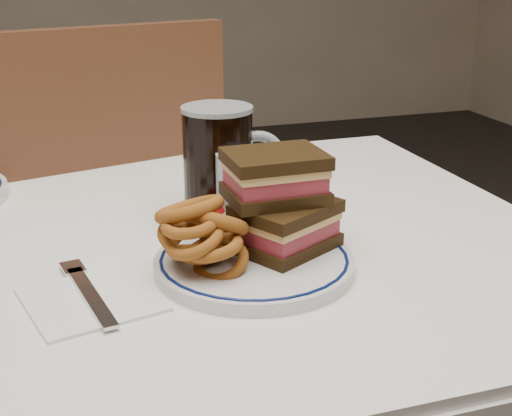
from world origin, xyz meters
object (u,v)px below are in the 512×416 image
object	(u,v)px
chair_far	(96,244)
reuben_sandwich	(281,201)
main_plate	(254,263)
beer_mug	(220,163)

from	to	relation	value
chair_far	reuben_sandwich	xyz separation A→B (m)	(0.18, -0.62, 0.29)
chair_far	main_plate	bearing A→B (deg)	-77.86
main_plate	beer_mug	world-z (taller)	beer_mug
reuben_sandwich	main_plate	bearing A→B (deg)	-151.45
chair_far	main_plate	distance (m)	0.69
beer_mug	chair_far	bearing A→B (deg)	107.66
main_plate	reuben_sandwich	size ratio (longest dim) A/B	1.65
beer_mug	main_plate	bearing A→B (deg)	-92.72
reuben_sandwich	beer_mug	xyz separation A→B (m)	(-0.03, 0.16, 0.01)
reuben_sandwich	beer_mug	size ratio (longest dim) A/B	0.89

